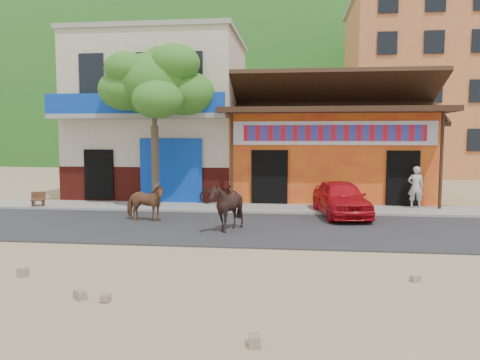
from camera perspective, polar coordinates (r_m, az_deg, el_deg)
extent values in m
plane|color=#9E825B|center=(11.44, 3.70, -8.46)|extent=(120.00, 120.00, 0.00)
cube|color=#28282B|center=(13.88, 4.24, -5.92)|extent=(60.00, 5.00, 0.04)
cube|color=gray|center=(17.32, 4.75, -3.54)|extent=(60.00, 2.00, 0.12)
cube|color=orange|center=(21.17, 10.59, 2.74)|extent=(8.00, 6.00, 3.60)
cube|color=beige|center=(21.97, -9.41, 7.29)|extent=(7.00, 6.00, 7.00)
cube|color=#CC723F|center=(36.24, 20.47, 10.20)|extent=(9.00, 9.00, 12.00)
ellipsoid|color=#194C14|center=(81.63, 6.41, 11.84)|extent=(100.00, 40.00, 24.00)
imported|color=brown|center=(15.16, -11.53, -2.72)|extent=(1.47, 0.80, 1.18)
imported|color=black|center=(13.26, -1.63, -3.31)|extent=(1.60, 1.53, 1.38)
imported|color=red|center=(16.11, 12.20, -2.18)|extent=(1.99, 3.77, 1.22)
imported|color=black|center=(18.08, -2.53, -1.63)|extent=(1.62, 0.67, 0.83)
imported|color=silver|center=(18.24, 20.63, -0.80)|extent=(0.60, 0.44, 1.53)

